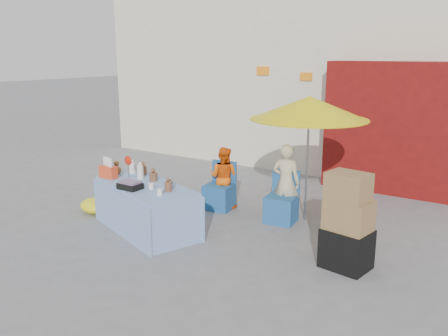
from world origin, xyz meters
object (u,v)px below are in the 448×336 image
Objects in this scene: vendor_orange at (224,177)px; vendor_beige at (286,182)px; chair_left at (219,195)px; market_table at (146,207)px; chair_right at (281,207)px; umbrella at (309,108)px; box_stack at (348,225)px.

vendor_beige is at bearing 172.52° from vendor_orange.
market_table is at bearing -111.31° from chair_left.
vendor_orange is 1.25m from vendor_beige.
chair_right is 1.69m from umbrella.
vendor_orange is 2.05m from umbrella.
chair_left is at bearing 172.52° from chair_right.
chair_right is 0.65× the size of vendor_beige.
market_table is at bearing -136.75° from umbrella.
umbrella is 1.62× the size of box_stack.
vendor_beige is 0.62× the size of umbrella.
box_stack is (2.75, -1.24, 0.04)m from vendor_orange.
chair_left is at bearing -1.36° from vendor_beige.
umbrella is (0.30, 0.15, 1.24)m from vendor_beige.
umbrella is at bearing 63.21° from market_table.
box_stack is at bearing 132.97° from vendor_beige.
vendor_beige reaches higher than market_table.
box_stack is at bearing -29.35° from chair_left.
market_table is 1.58m from chair_left.
vendor_orange is at bearing 166.37° from chair_right.
umbrella is at bearing 178.05° from vendor_orange.
umbrella reaches higher than box_stack.
vendor_beige is at bearing 65.58° from market_table.
box_stack is (3.13, 0.42, 0.21)m from market_table.
market_table is 2.34m from vendor_beige.
vendor_orange is 0.86× the size of vendor_beige.
umbrella is (1.55, 0.15, 1.33)m from vendor_orange.
umbrella is (1.55, 0.28, 1.64)m from chair_left.
vendor_orange is (0.00, 0.13, 0.30)m from chair_left.
chair_left is 1.32m from vendor_beige.
box_stack is (1.50, -1.24, -0.06)m from vendor_beige.
market_table is 1.03× the size of umbrella.
chair_right is 0.42m from vendor_beige.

